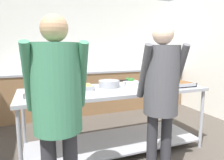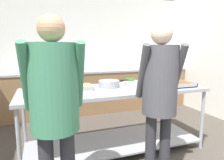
# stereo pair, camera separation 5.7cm
# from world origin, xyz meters

# --- Properties ---
(wall_rear) EXTENTS (5.05, 0.06, 2.65)m
(wall_rear) POSITION_xyz_m (0.00, 3.91, 1.32)
(wall_rear) COLOR silver
(wall_rear) RESTS_ON ground_plane
(back_counter) EXTENTS (4.89, 0.65, 0.93)m
(back_counter) POSITION_xyz_m (-0.00, 3.54, 0.47)
(back_counter) COLOR olive
(back_counter) RESTS_ON ground_plane
(serving_counter) EXTENTS (2.43, 0.87, 0.88)m
(serving_counter) POSITION_xyz_m (0.00, 1.70, 0.60)
(serving_counter) COLOR #9EA0A8
(serving_counter) RESTS_ON ground_plane
(serving_tray_vegetables) EXTENTS (0.41, 0.33, 0.05)m
(serving_tray_vegetables) POSITION_xyz_m (-0.91, 1.68, 0.90)
(serving_tray_vegetables) COLOR #9EA0A8
(serving_tray_vegetables) RESTS_ON serving_counter
(serving_tray_roast) EXTENTS (0.38, 0.29, 0.05)m
(serving_tray_roast) POSITION_xyz_m (-0.48, 1.81, 0.90)
(serving_tray_roast) COLOR #9EA0A8
(serving_tray_roast) RESTS_ON serving_counter
(sauce_pan) EXTENTS (0.43, 0.29, 0.09)m
(sauce_pan) POSITION_xyz_m (-0.03, 1.81, 0.93)
(sauce_pan) COLOR #9EA0A8
(sauce_pan) RESTS_ON serving_counter
(broccoli_bowl) EXTENTS (0.22, 0.22, 0.10)m
(broccoli_bowl) POSITION_xyz_m (0.32, 1.88, 0.92)
(broccoli_bowl) COLOR silver
(broccoli_bowl) RESTS_ON serving_counter
(plate_stack) EXTENTS (0.23, 0.23, 0.07)m
(plate_stack) POSITION_xyz_m (0.59, 1.82, 0.92)
(plate_stack) COLOR white
(plate_stack) RESTS_ON serving_counter
(serving_tray_greens) EXTENTS (0.38, 0.33, 0.05)m
(serving_tray_greens) POSITION_xyz_m (0.93, 1.56, 0.90)
(serving_tray_greens) COLOR #9EA0A8
(serving_tray_greens) RESTS_ON serving_counter
(guest_serving_left) EXTENTS (0.50, 0.40, 1.65)m
(guest_serving_left) POSITION_xyz_m (0.20, 0.93, 1.02)
(guest_serving_left) COLOR #2D2D33
(guest_serving_left) RESTS_ON ground_plane
(guest_serving_right) EXTENTS (0.49, 0.38, 1.66)m
(guest_serving_right) POSITION_xyz_m (-0.83, 0.85, 1.02)
(guest_serving_right) COLOR #2D2D33
(guest_serving_right) RESTS_ON ground_plane
(water_bottle) EXTENTS (0.08, 0.08, 0.31)m
(water_bottle) POSITION_xyz_m (1.95, 3.62, 1.08)
(water_bottle) COLOR #23602D
(water_bottle) RESTS_ON back_counter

